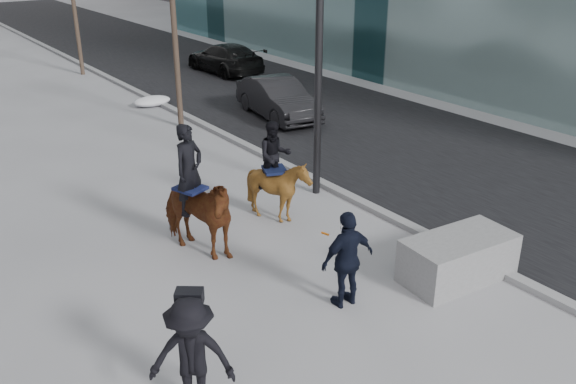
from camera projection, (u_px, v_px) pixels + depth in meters
ground at (327, 289)px, 11.04m from camera, size 120.00×120.00×0.00m
road at (303, 109)px, 22.26m from camera, size 8.00×90.00×0.01m
curb at (206, 126)px, 20.09m from camera, size 0.25×90.00×0.12m
planter at (458, 258)px, 11.24m from camera, size 2.19×1.23×0.84m
car_near at (278, 98)px, 20.96m from camera, size 2.04×4.29×1.36m
car_far at (225, 58)px, 27.70m from camera, size 1.95×4.59×1.32m
tree_near at (175, 41)px, 19.15m from camera, size 1.20×1.20×5.62m
tree_far at (76, 19)px, 26.63m from camera, size 1.20×1.20×4.91m
mounted_left at (195, 208)px, 11.90m from camera, size 1.56×2.25×2.66m
mounted_right at (278, 182)px, 13.37m from camera, size 1.59×1.68×2.25m
feeder at (348, 259)px, 10.27m from camera, size 1.06×0.89×1.75m
camera_crew at (191, 357)px, 7.90m from camera, size 1.30×1.20×1.75m
snow_piles at (267, 159)px, 16.84m from camera, size 1.43×15.70×0.36m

